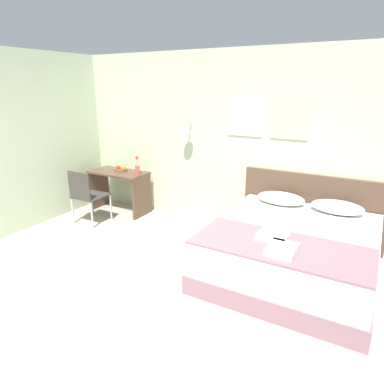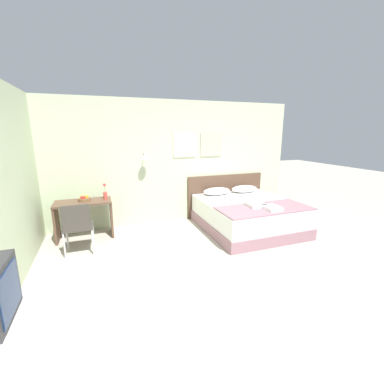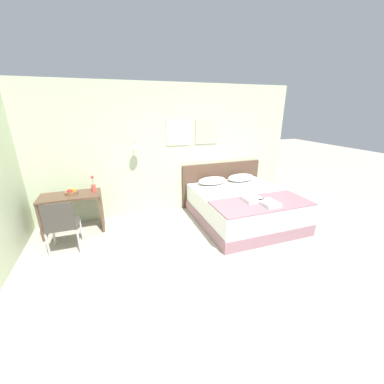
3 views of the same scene
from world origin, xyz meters
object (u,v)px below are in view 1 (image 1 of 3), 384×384
pillow_right (337,207)px  desk (119,184)px  throw_blanket (280,246)px  flower_vase (137,168)px  headboard (311,209)px  fruit_bowl (120,169)px  folded_towel_near_foot (274,235)px  bed (291,251)px  desk_chair (85,193)px  pillow_left (281,198)px  folded_towel_mid_bed (282,249)px

pillow_right → desk: 3.53m
throw_blanket → flower_vase: flower_vase is taller
headboard → fruit_bowl: 3.17m
throw_blanket → desk: (-3.17, 1.23, -0.11)m
folded_towel_near_foot → fruit_bowl: 3.24m
fruit_bowl → flower_vase: (0.38, -0.01, 0.06)m
bed → desk_chair: 3.24m
pillow_left → folded_towel_mid_bed: (0.42, -1.44, -0.03)m
bed → desk_chair: desk_chair is taller
bed → pillow_right: bearing=64.2°
desk_chair → throw_blanket: bearing=-9.1°
bed → desk_chair: bearing=-179.2°
pillow_left → fruit_bowl: 2.78m
throw_blanket → folded_towel_near_foot: (-0.11, 0.14, 0.04)m
desk_chair → fruit_bowl: (0.10, 0.74, 0.25)m
desk_chair → headboard: bearing=18.0°
fruit_bowl → headboard: bearing=5.6°
pillow_right → pillow_left: bearing=180.0°
pillow_right → fruit_bowl: bearing=-179.3°
pillow_left → throw_blanket: pillow_left is taller
desk → flower_vase: flower_vase is taller
headboard → pillow_right: headboard is taller
pillow_left → fruit_bowl: size_ratio=2.88×
bed → desk: (-3.17, 0.67, 0.20)m
desk_chair → flower_vase: 0.93m
throw_blanket → folded_towel_near_foot: folded_towel_near_foot is taller
pillow_right → desk: (-3.53, -0.08, -0.18)m
pillow_left → desk_chair: bearing=-164.7°
fruit_bowl → pillow_left: bearing=0.9°
pillow_right → folded_towel_mid_bed: pillow_right is taller
desk → flower_vase: bearing=2.7°
folded_towel_near_foot → folded_towel_mid_bed: bearing=-59.0°
desk_chair → folded_towel_mid_bed: bearing=-11.3°
pillow_left → flower_vase: bearing=-178.6°
pillow_right → bed: bearing=-115.8°
pillow_left → folded_towel_mid_bed: 1.50m
headboard → desk_chair: headboard is taller
desk_chair → pillow_left: bearing=15.3°
desk → bed: bearing=-11.9°
desk → pillow_left: bearing=1.6°
headboard → flower_vase: flower_vase is taller
folded_towel_mid_bed → desk: 3.50m
headboard → pillow_left: size_ratio=3.01×
headboard → folded_towel_mid_bed: 1.72m
pillow_left → desk: 2.81m
throw_blanket → folded_towel_mid_bed: size_ratio=5.38×
pillow_left → desk: (-2.81, -0.08, -0.18)m
throw_blanket → desk_chair: desk_chair is taller
bed → folded_towel_mid_bed: bearing=-85.3°
pillow_right → throw_blanket: (-0.36, -1.31, -0.07)m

